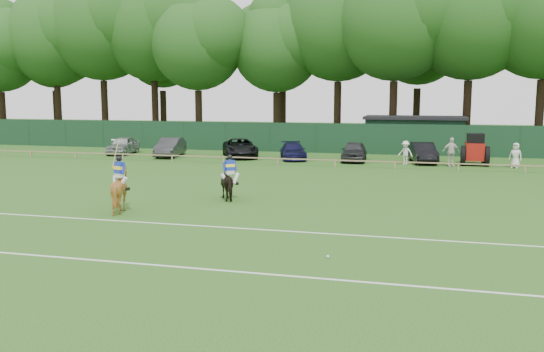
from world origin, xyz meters
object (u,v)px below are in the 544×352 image
(spectator_right, at_px, (516,155))
(utility_shed, at_px, (414,134))
(polo_ball, at_px, (328,257))
(tractor, at_px, (475,150))
(horse_chestnut, at_px, (120,190))
(sedan_grey, at_px, (170,147))
(sedan_silver, at_px, (123,145))
(spectator_mid, at_px, (451,152))
(suv_black, at_px, (240,148))
(sedan_navy, at_px, (293,151))
(hatch_grey, at_px, (354,151))
(spectator_left, at_px, (405,153))
(horse_dark, at_px, (230,183))
(estate_black, at_px, (423,153))

(spectator_right, height_order, utility_shed, utility_shed)
(polo_ball, height_order, tractor, tractor)
(horse_chestnut, relative_size, sedan_grey, 0.41)
(sedan_silver, xyz_separation_m, spectator_mid, (25.75, -1.74, 0.27))
(suv_black, relative_size, polo_ball, 58.48)
(suv_black, height_order, sedan_navy, suv_black)
(suv_black, distance_m, polo_ball, 28.31)
(hatch_grey, distance_m, polo_ball, 25.73)
(suv_black, relative_size, spectator_left, 3.18)
(spectator_mid, bearing_deg, sedan_grey, 161.47)
(utility_shed, bearing_deg, tractor, -63.89)
(utility_shed, bearing_deg, hatch_grey, -116.27)
(sedan_silver, bearing_deg, spectator_left, -10.75)
(horse_dark, xyz_separation_m, horse_chestnut, (-3.55, -3.79, 0.15))
(horse_chestnut, xyz_separation_m, estate_black, (12.22, 21.19, -0.19))
(sedan_silver, relative_size, spectator_right, 2.52)
(spectator_mid, bearing_deg, polo_ball, -116.56)
(sedan_silver, height_order, spectator_mid, spectator_mid)
(estate_black, distance_m, tractor, 3.53)
(spectator_right, xyz_separation_m, utility_shed, (-6.73, 9.70, 0.69))
(horse_chestnut, bearing_deg, horse_dark, -108.13)
(hatch_grey, relative_size, tractor, 1.59)
(horse_chestnut, xyz_separation_m, spectator_right, (18.19, 19.62, -0.06))
(suv_black, bearing_deg, spectator_mid, -30.16)
(hatch_grey, xyz_separation_m, spectator_right, (10.87, -1.33, 0.12))
(sedan_silver, bearing_deg, spectator_mid, -11.31)
(spectator_right, bearing_deg, horse_dark, -108.10)
(polo_ball, distance_m, tractor, 26.12)
(horse_chestnut, distance_m, spectator_mid, 24.03)
(spectator_right, distance_m, tractor, 2.72)
(spectator_left, distance_m, utility_shed, 9.44)
(spectator_mid, distance_m, utility_shed, 10.18)
(sedan_navy, distance_m, spectator_right, 15.54)
(spectator_left, relative_size, spectator_right, 0.98)
(spectator_right, xyz_separation_m, tractor, (-2.50, 1.06, 0.21))
(suv_black, bearing_deg, polo_ball, -90.25)
(sedan_navy, relative_size, hatch_grey, 1.01)
(sedan_silver, bearing_deg, tractor, -8.61)
(spectator_mid, relative_size, tractor, 0.74)
(estate_black, bearing_deg, horse_dark, -126.41)
(estate_black, bearing_deg, sedan_navy, 171.34)
(sedan_silver, bearing_deg, suv_black, -6.83)
(sedan_navy, bearing_deg, tractor, -19.27)
(polo_ball, xyz_separation_m, tractor, (6.17, 25.36, 1.01))
(spectator_mid, relative_size, spectator_right, 1.17)
(sedan_silver, distance_m, sedan_navy, 14.40)
(sedan_grey, height_order, estate_black, sedan_grey)
(estate_black, relative_size, spectator_left, 2.66)
(horse_dark, bearing_deg, spectator_right, -165.74)
(sedan_grey, bearing_deg, sedan_navy, -6.39)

